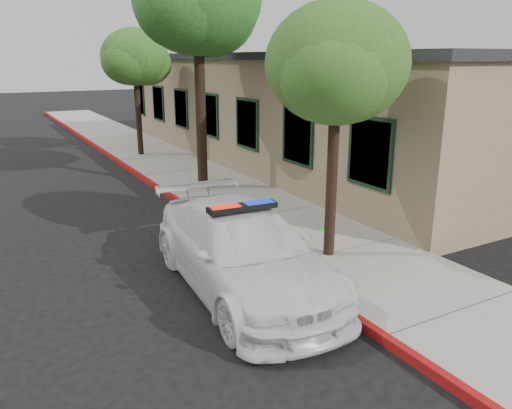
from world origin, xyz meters
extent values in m
plane|color=black|center=(0.00, 0.00, 0.00)|extent=(120.00, 120.00, 0.00)
cube|color=gray|center=(1.60, 3.00, 0.07)|extent=(3.20, 60.00, 0.15)
cube|color=#9C1111|center=(0.06, 3.00, 0.08)|extent=(0.14, 60.00, 0.16)
cube|color=#968862|center=(6.70, 9.00, 2.00)|extent=(7.00, 20.00, 4.00)
cube|color=black|center=(6.70, 9.00, 4.12)|extent=(7.30, 20.30, 0.24)
cube|color=black|center=(3.17, 1.00, 1.95)|extent=(0.08, 1.48, 1.68)
cube|color=black|center=(3.17, 4.00, 1.95)|extent=(0.08, 1.48, 1.68)
cube|color=black|center=(3.17, 7.00, 1.95)|extent=(0.08, 1.48, 1.68)
cube|color=black|center=(3.17, 10.00, 1.95)|extent=(0.08, 1.48, 1.68)
cube|color=black|center=(3.17, 13.00, 1.95)|extent=(0.08, 1.48, 1.68)
cube|color=black|center=(3.17, 16.00, 1.95)|extent=(0.08, 1.48, 1.68)
cube|color=black|center=(3.17, 19.00, 1.95)|extent=(0.08, 1.48, 1.68)
imported|color=silver|center=(-0.90, -0.33, 0.75)|extent=(2.46, 5.32, 1.51)
cube|color=black|center=(-0.90, -0.33, 1.57)|extent=(1.22, 0.36, 0.10)
cube|color=red|center=(-1.22, -0.31, 1.57)|extent=(0.54, 0.28, 0.11)
cube|color=#0C20D0|center=(-0.58, -0.35, 1.57)|extent=(0.54, 0.28, 0.11)
cylinder|color=white|center=(0.35, 1.66, 0.18)|extent=(0.36, 0.36, 0.06)
cylinder|color=white|center=(0.35, 1.66, 0.50)|extent=(0.29, 0.29, 0.58)
cylinder|color=white|center=(0.35, 1.66, 0.81)|extent=(0.34, 0.34, 0.04)
ellipsoid|color=black|center=(0.35, 1.66, 0.87)|extent=(0.30, 0.30, 0.23)
cylinder|color=black|center=(0.35, 1.66, 0.98)|extent=(0.07, 0.07, 0.06)
cylinder|color=white|center=(0.17, 1.67, 0.53)|extent=(0.13, 0.12, 0.12)
cylinder|color=white|center=(0.53, 1.66, 0.53)|extent=(0.13, 0.12, 0.12)
cylinder|color=white|center=(0.35, 1.48, 0.55)|extent=(0.15, 0.13, 0.15)
cylinder|color=black|center=(1.29, -0.01, 1.68)|extent=(0.22, 0.22, 3.06)
ellipsoid|color=#2F5A1C|center=(1.29, -0.01, 3.98)|extent=(2.72, 2.72, 2.31)
ellipsoid|color=#2F5A1C|center=(1.66, 0.32, 3.72)|extent=(2.04, 2.04, 1.73)
ellipsoid|color=#2F5A1C|center=(1.01, -0.33, 3.81)|extent=(2.13, 2.13, 1.81)
cylinder|color=black|center=(1.29, 6.47, 2.37)|extent=(0.31, 0.31, 4.44)
ellipsoid|color=#1C5119|center=(1.74, 6.86, 5.32)|extent=(3.00, 3.00, 2.55)
ellipsoid|color=#1C5119|center=(0.82, 6.20, 5.44)|extent=(2.88, 2.88, 2.45)
cylinder|color=black|center=(1.24, 12.88, 1.72)|extent=(0.23, 0.23, 3.14)
ellipsoid|color=#204917|center=(1.24, 12.88, 4.10)|extent=(2.69, 2.69, 2.29)
ellipsoid|color=#204917|center=(1.72, 12.97, 3.83)|extent=(2.06, 2.06, 1.75)
ellipsoid|color=#204917|center=(0.93, 12.68, 3.92)|extent=(2.15, 2.15, 1.83)
camera|label=1|loc=(-4.81, -7.74, 4.08)|focal=35.19mm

